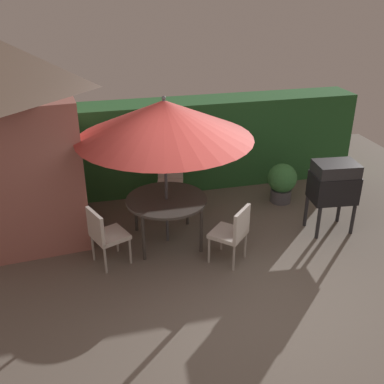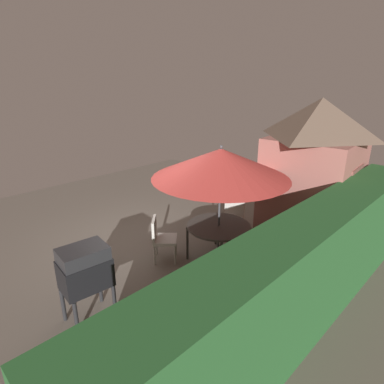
{
  "view_description": "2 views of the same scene",
  "coord_description": "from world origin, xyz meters",
  "px_view_note": "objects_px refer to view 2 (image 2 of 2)",
  "views": [
    {
      "loc": [
        -1.64,
        -4.59,
        3.84
      ],
      "look_at": [
        -0.26,
        0.9,
        1.1
      ],
      "focal_mm": 41.94,
      "sensor_mm": 36.0,
      "label": 1
    },
    {
      "loc": [
        3.9,
        5.12,
        3.5
      ],
      "look_at": [
        -0.55,
        0.7,
        1.25
      ],
      "focal_mm": 30.11,
      "sensor_mm": 36.0,
      "label": 2
    }
  ],
  "objects_px": {
    "garden_shed": "(314,170)",
    "bbq_grill": "(85,269)",
    "chair_toward_hedge": "(262,266)",
    "patio_umbrella": "(221,163)",
    "patio_table": "(219,228)",
    "chair_near_shed": "(233,216)",
    "chair_far_side": "(161,236)",
    "potted_plant_by_shed": "(154,322)"
  },
  "relations": [
    {
      "from": "patio_umbrella",
      "to": "bbq_grill",
      "type": "bearing_deg",
      "value": -6.44
    },
    {
      "from": "patio_umbrella",
      "to": "garden_shed",
      "type": "bearing_deg",
      "value": 160.37
    },
    {
      "from": "garden_shed",
      "to": "chair_toward_hedge",
      "type": "relative_size",
      "value": 3.45
    },
    {
      "from": "patio_table",
      "to": "chair_far_side",
      "type": "relative_size",
      "value": 1.39
    },
    {
      "from": "patio_umbrella",
      "to": "chair_toward_hedge",
      "type": "bearing_deg",
      "value": 76.06
    },
    {
      "from": "bbq_grill",
      "to": "chair_toward_hedge",
      "type": "relative_size",
      "value": 1.33
    },
    {
      "from": "chair_near_shed",
      "to": "chair_far_side",
      "type": "xyz_separation_m",
      "value": [
        1.81,
        -0.39,
        0.0
      ]
    },
    {
      "from": "chair_near_shed",
      "to": "chair_far_side",
      "type": "relative_size",
      "value": 1.0
    },
    {
      "from": "patio_table",
      "to": "patio_umbrella",
      "type": "xyz_separation_m",
      "value": [
        0.0,
        0.0,
        1.31
      ]
    },
    {
      "from": "chair_near_shed",
      "to": "chair_toward_hedge",
      "type": "height_order",
      "value": "same"
    },
    {
      "from": "chair_far_side",
      "to": "potted_plant_by_shed",
      "type": "xyz_separation_m",
      "value": [
        1.51,
        1.65,
        -0.11
      ]
    },
    {
      "from": "patio_table",
      "to": "chair_far_side",
      "type": "distance_m",
      "value": 1.16
    },
    {
      "from": "bbq_grill",
      "to": "potted_plant_by_shed",
      "type": "height_order",
      "value": "bbq_grill"
    },
    {
      "from": "chair_near_shed",
      "to": "potted_plant_by_shed",
      "type": "xyz_separation_m",
      "value": [
        3.32,
        1.26,
        -0.11
      ]
    },
    {
      "from": "garden_shed",
      "to": "chair_near_shed",
      "type": "height_order",
      "value": "garden_shed"
    },
    {
      "from": "garden_shed",
      "to": "chair_far_side",
      "type": "bearing_deg",
      "value": -27.68
    },
    {
      "from": "patio_table",
      "to": "bbq_grill",
      "type": "relative_size",
      "value": 1.04
    },
    {
      "from": "chair_toward_hedge",
      "to": "patio_umbrella",
      "type": "bearing_deg",
      "value": -103.94
    },
    {
      "from": "potted_plant_by_shed",
      "to": "chair_near_shed",
      "type": "bearing_deg",
      "value": -159.17
    },
    {
      "from": "garden_shed",
      "to": "bbq_grill",
      "type": "height_order",
      "value": "garden_shed"
    },
    {
      "from": "patio_table",
      "to": "chair_toward_hedge",
      "type": "height_order",
      "value": "chair_toward_hedge"
    },
    {
      "from": "chair_near_shed",
      "to": "patio_table",
      "type": "bearing_deg",
      "value": 22.63
    },
    {
      "from": "patio_umbrella",
      "to": "chair_far_side",
      "type": "distance_m",
      "value": 1.87
    },
    {
      "from": "chair_far_side",
      "to": "chair_toward_hedge",
      "type": "xyz_separation_m",
      "value": [
        -0.52,
        2.02,
        0.0
      ]
    },
    {
      "from": "patio_table",
      "to": "chair_near_shed",
      "type": "xyz_separation_m",
      "value": [
        -0.99,
        -0.41,
        -0.17
      ]
    },
    {
      "from": "garden_shed",
      "to": "chair_toward_hedge",
      "type": "xyz_separation_m",
      "value": [
        2.52,
        0.43,
        -1.07
      ]
    },
    {
      "from": "chair_near_shed",
      "to": "chair_far_side",
      "type": "distance_m",
      "value": 1.85
    },
    {
      "from": "patio_table",
      "to": "chair_near_shed",
      "type": "bearing_deg",
      "value": -157.37
    },
    {
      "from": "bbq_grill",
      "to": "chair_far_side",
      "type": "xyz_separation_m",
      "value": [
        -1.85,
        -0.5,
        -0.33
      ]
    },
    {
      "from": "garden_shed",
      "to": "patio_table",
      "type": "distance_m",
      "value": 2.51
    },
    {
      "from": "patio_umbrella",
      "to": "bbq_grill",
      "type": "distance_m",
      "value": 2.92
    },
    {
      "from": "garden_shed",
      "to": "potted_plant_by_shed",
      "type": "bearing_deg",
      "value": 0.77
    },
    {
      "from": "garden_shed",
      "to": "patio_umbrella",
      "type": "height_order",
      "value": "garden_shed"
    },
    {
      "from": "garden_shed",
      "to": "bbq_grill",
      "type": "distance_m",
      "value": 5.06
    },
    {
      "from": "patio_table",
      "to": "chair_toward_hedge",
      "type": "relative_size",
      "value": 1.39
    },
    {
      "from": "garden_shed",
      "to": "patio_umbrella",
      "type": "relative_size",
      "value": 1.21
    },
    {
      "from": "patio_umbrella",
      "to": "chair_far_side",
      "type": "height_order",
      "value": "patio_umbrella"
    },
    {
      "from": "garden_shed",
      "to": "patio_umbrella",
      "type": "bearing_deg",
      "value": -19.63
    },
    {
      "from": "bbq_grill",
      "to": "chair_near_shed",
      "type": "xyz_separation_m",
      "value": [
        -3.66,
        -0.11,
        -0.33
      ]
    },
    {
      "from": "garden_shed",
      "to": "potted_plant_by_shed",
      "type": "height_order",
      "value": "garden_shed"
    },
    {
      "from": "patio_table",
      "to": "patio_umbrella",
      "type": "relative_size",
      "value": 0.49
    },
    {
      "from": "patio_umbrella",
      "to": "chair_far_side",
      "type": "xyz_separation_m",
      "value": [
        0.82,
        -0.8,
        -1.48
      ]
    }
  ]
}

